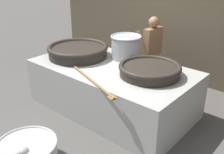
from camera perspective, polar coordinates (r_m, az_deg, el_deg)
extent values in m
plane|color=#474442|center=(5.16, 0.00, -6.58)|extent=(60.00, 60.00, 0.00)
cube|color=gray|center=(4.96, 0.00, -2.28)|extent=(2.99, 1.65, 0.86)
cylinder|color=black|center=(5.30, -7.41, 5.40)|extent=(1.16, 1.16, 0.19)
torus|color=black|center=(5.27, -7.46, 6.38)|extent=(1.21, 1.21, 0.09)
cylinder|color=black|center=(4.42, 8.20, 1.31)|extent=(1.01, 1.01, 0.15)
torus|color=black|center=(4.39, 8.25, 2.22)|extent=(1.05, 1.05, 0.08)
cylinder|color=gray|center=(5.14, 3.05, 6.42)|extent=(0.56, 0.56, 0.44)
torus|color=gray|center=(5.08, 3.10, 8.78)|extent=(0.60, 0.60, 0.04)
cylinder|color=brown|center=(4.16, -4.39, -0.81)|extent=(1.33, 0.49, 0.04)
cube|color=brown|center=(3.66, 0.04, -4.53)|extent=(0.15, 0.13, 0.02)
cylinder|color=brown|center=(5.77, 7.95, 0.92)|extent=(0.12, 0.12, 0.79)
cylinder|color=brown|center=(5.90, 8.94, 1.38)|extent=(0.12, 0.12, 0.79)
cube|color=olive|center=(5.77, 8.54, 2.59)|extent=(0.20, 0.25, 0.51)
cube|color=brown|center=(5.61, 8.86, 7.62)|extent=(0.18, 0.49, 0.58)
cylinder|color=brown|center=(5.48, 6.54, 7.34)|extent=(0.32, 0.12, 0.54)
cylinder|color=brown|center=(5.85, 9.47, 8.23)|extent=(0.32, 0.12, 0.54)
sphere|color=brown|center=(5.51, 9.14, 11.75)|extent=(0.22, 0.22, 0.22)
cylinder|color=#9E9EA3|center=(3.94, -17.89, -15.72)|extent=(0.81, 0.81, 0.34)
torus|color=#9E9EA3|center=(3.84, -18.22, -13.74)|extent=(0.85, 0.85, 0.04)
cylinder|color=tan|center=(3.90, -18.04, -14.84)|extent=(0.72, 0.72, 0.09)
sphere|color=#9E9EA3|center=(3.74, -18.67, -15.23)|extent=(0.15, 0.15, 0.15)
cylinder|color=#9E9EA3|center=(3.43, -20.09, -15.54)|extent=(0.40, 0.40, 0.39)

